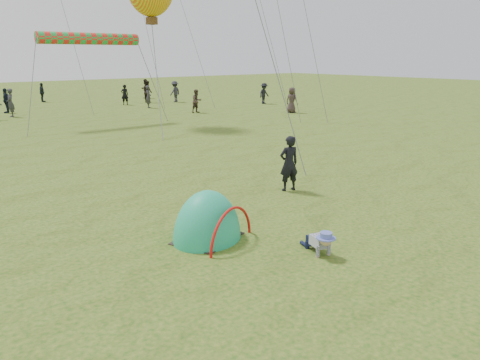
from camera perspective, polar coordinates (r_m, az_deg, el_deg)
ground at (r=9.90m, az=15.10°, el=-8.27°), size 140.00×140.00×0.00m
crawling_toddler at (r=9.45m, az=9.75°, el=-7.35°), size 0.66×0.80×0.53m
popup_tent at (r=10.15m, az=-3.99°, el=-7.16°), size 2.03×1.86×2.14m
standing_adult at (r=13.53m, az=5.99°, el=2.02°), size 0.67×0.53×1.61m
crowd_person_0 at (r=38.76m, az=-13.88°, el=10.06°), size 0.63×0.47×1.58m
crowd_person_1 at (r=32.48m, az=-5.29°, el=9.56°), size 0.80×0.64×1.58m
crowd_person_2 at (r=43.20m, az=-22.98°, el=9.80°), size 0.42×0.94×1.59m
crowd_person_3 at (r=38.47m, az=2.96°, el=10.50°), size 1.17×0.81×1.66m
crowd_person_4 at (r=32.52m, az=6.33°, el=9.66°), size 0.74×0.95×1.72m
crowd_person_6 at (r=33.45m, az=-26.19°, el=8.44°), size 0.55×0.72×1.78m
crowd_person_7 at (r=40.25m, az=-11.21°, el=10.53°), size 0.74×0.92×1.80m
crowd_person_8 at (r=35.87m, az=-26.62°, el=8.64°), size 0.85×1.05×1.67m
crowd_person_12 at (r=36.02m, az=-11.10°, el=9.93°), size 0.57×0.70×1.65m
crowd_person_13 at (r=44.32m, az=-11.49°, el=10.85°), size 0.96×0.82×1.72m
crowd_person_15 at (r=40.23m, az=-7.94°, el=10.63°), size 1.28×1.01×1.74m
rainbow_tube_kite at (r=28.04m, az=-17.86°, el=16.08°), size 5.66×0.64×0.64m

